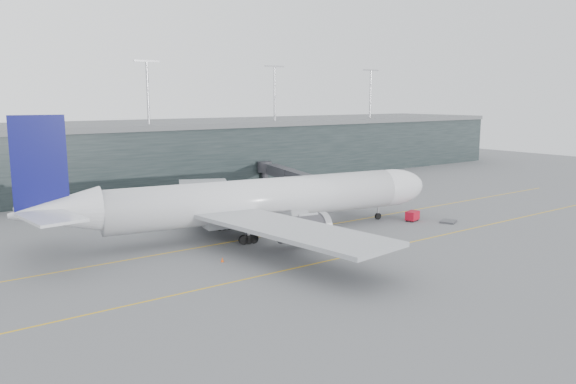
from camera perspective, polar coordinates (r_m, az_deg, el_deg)
ground at (r=89.47m, az=-4.54°, el=-4.10°), size 320.00×320.00×0.00m
taxiline_a at (r=86.20m, az=-3.13°, el=-4.60°), size 160.00×0.25×0.02m
taxiline_b at (r=73.83m, az=3.78°, el=-7.04°), size 160.00×0.25×0.02m
taxiline_lead_main at (r=108.83m, az=-7.90°, el=-1.70°), size 0.25×60.00×0.02m
terminal at (r=140.26m, az=-17.29°, el=3.61°), size 240.00×36.00×29.00m
main_aircraft at (r=87.15m, az=-3.17°, el=-0.88°), size 67.41×62.69×18.93m
jet_bridge at (r=119.30m, az=0.15°, el=1.46°), size 11.70×44.08×5.73m
gse_cart at (r=99.46m, az=12.52°, el=-2.35°), size 2.86×2.22×1.72m
baggage_dolly at (r=100.02m, az=15.97°, el=-2.88°), size 3.65×3.37×0.29m
uld_a at (r=95.30m, az=-9.21°, el=-2.69°), size 2.36×1.94×2.04m
uld_b at (r=97.84m, az=-10.42°, el=-2.47°), size 2.27×1.93×1.85m
uld_c at (r=98.19m, az=-8.33°, el=-2.34°), size 2.30×1.94×1.92m
cone_nose at (r=105.08m, az=12.74°, el=-2.04°), size 0.51×0.51×0.80m
cone_wing_stbd at (r=81.48m, az=7.75°, el=-5.25°), size 0.46×0.46×0.74m
cone_wing_port at (r=100.96m, az=-3.99°, el=-2.34°), size 0.40×0.40×0.63m
cone_tail at (r=73.81m, az=-6.69°, el=-6.84°), size 0.40×0.40×0.63m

